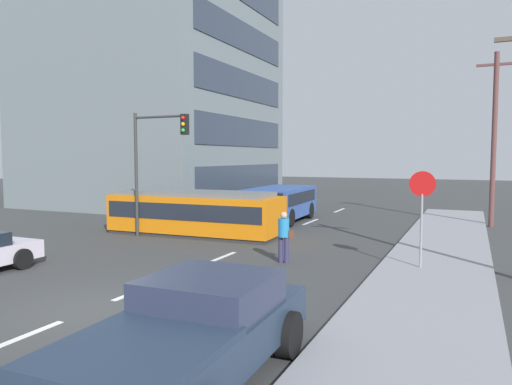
{
  "coord_description": "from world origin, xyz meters",
  "views": [
    {
      "loc": [
        7.75,
        -8.02,
        3.44
      ],
      "look_at": [
        0.36,
        8.28,
        2.11
      ],
      "focal_mm": 33.63,
      "sensor_mm": 36.0,
      "label": 1
    }
  ],
  "objects_px": {
    "stop_sign": "(422,199)",
    "utility_pole_mid": "(494,137)",
    "pickup_truck_parked": "(194,332)",
    "streetcar_tram": "(195,212)",
    "pedestrian_crossing": "(284,234)",
    "city_bus": "(280,202)",
    "parked_sedan_mid": "(203,209)",
    "traffic_light_mast": "(155,151)",
    "parked_sedan_furthest": "(278,194)",
    "parked_sedan_far": "(250,201)"
  },
  "relations": [
    {
      "from": "parked_sedan_furthest",
      "to": "traffic_light_mast",
      "type": "relative_size",
      "value": 0.82
    },
    {
      "from": "parked_sedan_far",
      "to": "traffic_light_mast",
      "type": "relative_size",
      "value": 0.8
    },
    {
      "from": "traffic_light_mast",
      "to": "city_bus",
      "type": "bearing_deg",
      "value": 67.48
    },
    {
      "from": "pedestrian_crossing",
      "to": "utility_pole_mid",
      "type": "xyz_separation_m",
      "value": [
        6.4,
        11.71,
        3.47
      ]
    },
    {
      "from": "parked_sedan_far",
      "to": "parked_sedan_mid",
      "type": "bearing_deg",
      "value": -92.28
    },
    {
      "from": "pickup_truck_parked",
      "to": "parked_sedan_far",
      "type": "height_order",
      "value": "pickup_truck_parked"
    },
    {
      "from": "pickup_truck_parked",
      "to": "parked_sedan_far",
      "type": "xyz_separation_m",
      "value": [
        -9.16,
        21.59,
        -0.17
      ]
    },
    {
      "from": "parked_sedan_far",
      "to": "traffic_light_mast",
      "type": "bearing_deg",
      "value": -86.4
    },
    {
      "from": "city_bus",
      "to": "parked_sedan_furthest",
      "type": "height_order",
      "value": "city_bus"
    },
    {
      "from": "streetcar_tram",
      "to": "parked_sedan_mid",
      "type": "height_order",
      "value": "streetcar_tram"
    },
    {
      "from": "pedestrian_crossing",
      "to": "stop_sign",
      "type": "bearing_deg",
      "value": 7.32
    },
    {
      "from": "parked_sedan_mid",
      "to": "parked_sedan_far",
      "type": "xyz_separation_m",
      "value": [
        0.22,
        5.57,
        0.0
      ]
    },
    {
      "from": "pedestrian_crossing",
      "to": "utility_pole_mid",
      "type": "relative_size",
      "value": 0.2
    },
    {
      "from": "city_bus",
      "to": "pickup_truck_parked",
      "type": "relative_size",
      "value": 1.11
    },
    {
      "from": "pedestrian_crossing",
      "to": "parked_sedan_furthest",
      "type": "height_order",
      "value": "pedestrian_crossing"
    },
    {
      "from": "parked_sedan_furthest",
      "to": "utility_pole_mid",
      "type": "height_order",
      "value": "utility_pole_mid"
    },
    {
      "from": "stop_sign",
      "to": "traffic_light_mast",
      "type": "height_order",
      "value": "traffic_light_mast"
    },
    {
      "from": "parked_sedan_mid",
      "to": "parked_sedan_furthest",
      "type": "xyz_separation_m",
      "value": [
        -0.34,
        11.73,
        -0.0
      ]
    },
    {
      "from": "parked_sedan_mid",
      "to": "parked_sedan_furthest",
      "type": "relative_size",
      "value": 0.97
    },
    {
      "from": "pickup_truck_parked",
      "to": "parked_sedan_far",
      "type": "distance_m",
      "value": 23.45
    },
    {
      "from": "parked_sedan_far",
      "to": "traffic_light_mast",
      "type": "distance_m",
      "value": 11.37
    },
    {
      "from": "pickup_truck_parked",
      "to": "city_bus",
      "type": "bearing_deg",
      "value": 107.54
    },
    {
      "from": "stop_sign",
      "to": "utility_pole_mid",
      "type": "distance_m",
      "value": 11.61
    },
    {
      "from": "parked_sedan_mid",
      "to": "stop_sign",
      "type": "height_order",
      "value": "stop_sign"
    },
    {
      "from": "streetcar_tram",
      "to": "traffic_light_mast",
      "type": "height_order",
      "value": "traffic_light_mast"
    },
    {
      "from": "pedestrian_crossing",
      "to": "parked_sedan_far",
      "type": "bearing_deg",
      "value": 119.18
    },
    {
      "from": "pickup_truck_parked",
      "to": "streetcar_tram",
      "type": "bearing_deg",
      "value": 121.53
    },
    {
      "from": "city_bus",
      "to": "parked_sedan_mid",
      "type": "distance_m",
      "value": 4.16
    },
    {
      "from": "streetcar_tram",
      "to": "city_bus",
      "type": "bearing_deg",
      "value": 71.97
    },
    {
      "from": "streetcar_tram",
      "to": "pedestrian_crossing",
      "type": "distance_m",
      "value": 6.76
    },
    {
      "from": "pickup_truck_parked",
      "to": "utility_pole_mid",
      "type": "height_order",
      "value": "utility_pole_mid"
    },
    {
      "from": "city_bus",
      "to": "stop_sign",
      "type": "height_order",
      "value": "stop_sign"
    },
    {
      "from": "utility_pole_mid",
      "to": "pickup_truck_parked",
      "type": "bearing_deg",
      "value": -103.06
    },
    {
      "from": "streetcar_tram",
      "to": "stop_sign",
      "type": "xyz_separation_m",
      "value": [
        9.81,
        -3.19,
        1.2
      ]
    },
    {
      "from": "pedestrian_crossing",
      "to": "utility_pole_mid",
      "type": "distance_m",
      "value": 13.79
    },
    {
      "from": "pedestrian_crossing",
      "to": "parked_sedan_far",
      "type": "distance_m",
      "value": 15.19
    },
    {
      "from": "streetcar_tram",
      "to": "parked_sedan_far",
      "type": "distance_m",
      "value": 9.7
    },
    {
      "from": "pedestrian_crossing",
      "to": "parked_sedan_far",
      "type": "xyz_separation_m",
      "value": [
        -7.4,
        13.26,
        -0.32
      ]
    },
    {
      "from": "pickup_truck_parked",
      "to": "traffic_light_mast",
      "type": "relative_size",
      "value": 0.95
    },
    {
      "from": "stop_sign",
      "to": "utility_pole_mid",
      "type": "bearing_deg",
      "value": 78.69
    },
    {
      "from": "parked_sedan_far",
      "to": "stop_sign",
      "type": "distance_m",
      "value": 17.27
    },
    {
      "from": "pedestrian_crossing",
      "to": "pickup_truck_parked",
      "type": "relative_size",
      "value": 0.33
    },
    {
      "from": "city_bus",
      "to": "pickup_truck_parked",
      "type": "xyz_separation_m",
      "value": [
        5.57,
        -17.64,
        -0.24
      ]
    },
    {
      "from": "stop_sign",
      "to": "parked_sedan_furthest",
      "type": "bearing_deg",
      "value": 122.73
    },
    {
      "from": "streetcar_tram",
      "to": "pickup_truck_parked",
      "type": "height_order",
      "value": "streetcar_tram"
    },
    {
      "from": "city_bus",
      "to": "pedestrian_crossing",
      "type": "bearing_deg",
      "value": -67.69
    },
    {
      "from": "parked_sedan_far",
      "to": "parked_sedan_furthest",
      "type": "xyz_separation_m",
      "value": [
        -0.56,
        6.16,
        -0.0
      ]
    },
    {
      "from": "parked_sedan_mid",
      "to": "traffic_light_mast",
      "type": "distance_m",
      "value": 6.24
    },
    {
      "from": "stop_sign",
      "to": "traffic_light_mast",
      "type": "bearing_deg",
      "value": 170.65
    },
    {
      "from": "streetcar_tram",
      "to": "traffic_light_mast",
      "type": "xyz_separation_m",
      "value": [
        -1.08,
        -1.39,
        2.7
      ]
    }
  ]
}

